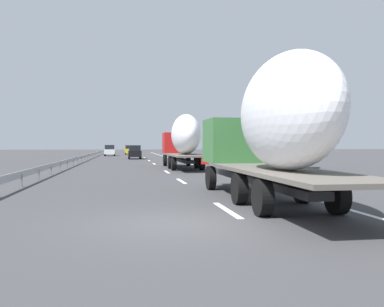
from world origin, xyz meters
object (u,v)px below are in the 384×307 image
Objects in this scene: truck_trailing at (273,125)px; car_black_suv at (135,152)px; car_white_van at (110,150)px; road_sign at (192,143)px; car_yellow_coupe at (129,150)px; truck_lead at (183,139)px.

car_black_suv is at bearing 4.20° from truck_trailing.
car_white_van is 29.33m from road_sign.
car_yellow_coupe is at bearing 10.30° from road_sign.
truck_trailing is at bearing 180.00° from truck_lead.
truck_trailing reaches higher than car_yellow_coupe.
car_yellow_coupe is at bearing 2.93° from truck_trailing.
truck_trailing is 46.70m from car_black_suv.
truck_lead reaches higher than road_sign.
car_white_van is 1.05× the size of car_yellow_coupe.
truck_trailing is 2.79× the size of car_black_suv.
road_sign reaches higher than car_black_suv.
car_black_suv is 1.15× the size of car_yellow_coupe.
truck_trailing is 37.00m from road_sign.
road_sign is (15.23, -3.10, -0.30)m from truck_lead.
car_black_suv is at bearing 7.81° from truck_lead.
road_sign reaches higher than car_white_van.
truck_lead reaches higher than car_yellow_coupe.
car_white_van is 11.42m from car_yellow_coupe.
road_sign is at bearing -11.51° from truck_lead.
truck_lead is at bearing -170.14° from car_white_van.
road_sign is at bearing -146.05° from car_black_suv.
truck_lead is 3.20× the size of car_yellow_coupe.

